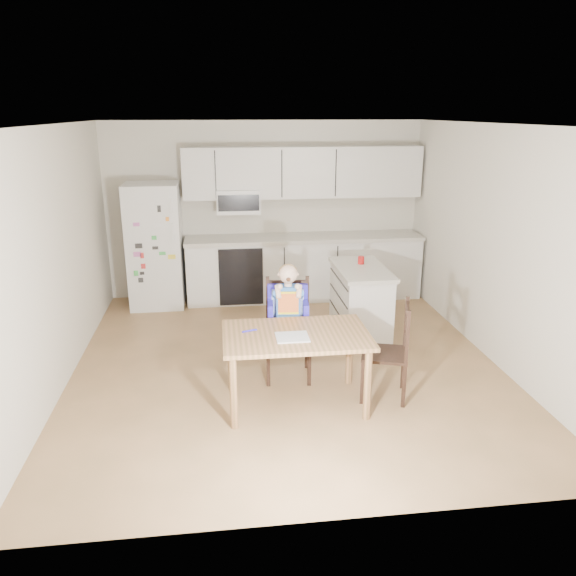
# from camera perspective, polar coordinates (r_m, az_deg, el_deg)

# --- Properties ---
(room) EXTENTS (4.52, 5.01, 2.51)m
(room) POSITION_cam_1_polar(r_m,az_deg,el_deg) (6.22, -0.76, 4.82)
(room) COLOR brown
(room) RESTS_ON ground
(refrigerator) EXTENTS (0.72, 0.70, 1.70)m
(refrigerator) POSITION_cam_1_polar(r_m,az_deg,el_deg) (7.95, -13.34, 4.22)
(refrigerator) COLOR silver
(refrigerator) RESTS_ON ground
(kitchen_run) EXTENTS (3.37, 0.62, 2.15)m
(kitchen_run) POSITION_cam_1_polar(r_m,az_deg,el_deg) (8.07, 1.39, 5.09)
(kitchen_run) COLOR silver
(kitchen_run) RESTS_ON ground
(kitchen_island) EXTENTS (0.59, 1.13, 0.83)m
(kitchen_island) POSITION_cam_1_polar(r_m,az_deg,el_deg) (6.89, 7.34, -1.23)
(kitchen_island) COLOR silver
(kitchen_island) RESTS_ON ground
(red_cup) EXTENTS (0.07, 0.07, 0.09)m
(red_cup) POSITION_cam_1_polar(r_m,az_deg,el_deg) (6.92, 7.43, 2.83)
(red_cup) COLOR red
(red_cup) RESTS_ON kitchen_island
(dining_table) EXTENTS (1.32, 0.85, 0.71)m
(dining_table) POSITION_cam_1_polar(r_m,az_deg,el_deg) (5.11, 0.82, -5.62)
(dining_table) COLOR brown
(dining_table) RESTS_ON ground
(napkin) EXTENTS (0.29, 0.25, 0.01)m
(napkin) POSITION_cam_1_polar(r_m,az_deg,el_deg) (4.98, 0.44, -5.00)
(napkin) COLOR #B9B9BE
(napkin) RESTS_ON dining_table
(toddler_spoon) EXTENTS (0.12, 0.06, 0.02)m
(toddler_spoon) POSITION_cam_1_polar(r_m,az_deg,el_deg) (5.12, -4.05, -4.37)
(toddler_spoon) COLOR #281FAC
(toddler_spoon) RESTS_ON dining_table
(chair_booster) EXTENTS (0.49, 0.49, 1.19)m
(chair_booster) POSITION_cam_1_polar(r_m,az_deg,el_deg) (5.64, -0.00, -2.15)
(chair_booster) COLOR black
(chair_booster) RESTS_ON ground
(chair_side) EXTENTS (0.52, 0.52, 0.95)m
(chair_side) POSITION_cam_1_polar(r_m,az_deg,el_deg) (5.36, 10.84, -5.68)
(chair_side) COLOR black
(chair_side) RESTS_ON ground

